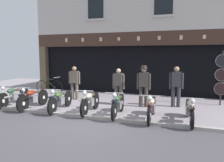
{
  "coord_description": "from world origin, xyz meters",
  "views": [
    {
      "loc": [
        3.35,
        -6.75,
        2.14
      ],
      "look_at": [
        -0.04,
        2.58,
        0.99
      ],
      "focal_mm": 37.08,
      "sensor_mm": 36.0,
      "label": 1
    }
  ],
  "objects_px": {
    "motorcycle_far_right": "(190,110)",
    "assistant_far_right": "(176,85)",
    "motorcycle_right": "(152,107)",
    "motorcycle_center_right": "(118,104)",
    "leaning_bicycle": "(49,86)",
    "motorcycle_far_left": "(14,95)",
    "motorcycle_center_left": "(60,100)",
    "shopkeeper_center": "(119,85)",
    "motorcycle_center": "(90,101)",
    "motorcycle_left": "(33,98)",
    "salesman_right": "(144,84)",
    "tyre_sign_pole": "(222,75)",
    "advert_board_near": "(95,62)",
    "salesman_left": "(74,81)"
  },
  "relations": [
    {
      "from": "motorcycle_center_left",
      "to": "advert_board_near",
      "type": "distance_m",
      "value": 4.89
    },
    {
      "from": "motorcycle_left",
      "to": "salesman_right",
      "type": "relative_size",
      "value": 1.16
    },
    {
      "from": "shopkeeper_center",
      "to": "salesman_left",
      "type": "bearing_deg",
      "value": 0.31
    },
    {
      "from": "motorcycle_left",
      "to": "advert_board_near",
      "type": "relative_size",
      "value": 1.92
    },
    {
      "from": "motorcycle_far_left",
      "to": "motorcycle_right",
      "type": "bearing_deg",
      "value": 171.82
    },
    {
      "from": "salesman_left",
      "to": "salesman_right",
      "type": "height_order",
      "value": "salesman_right"
    },
    {
      "from": "motorcycle_far_right",
      "to": "assistant_far_right",
      "type": "distance_m",
      "value": 2.27
    },
    {
      "from": "motorcycle_center_right",
      "to": "motorcycle_far_right",
      "type": "distance_m",
      "value": 2.37
    },
    {
      "from": "motorcycle_left",
      "to": "tyre_sign_pole",
      "type": "height_order",
      "value": "tyre_sign_pole"
    },
    {
      "from": "motorcycle_right",
      "to": "shopkeeper_center",
      "type": "xyz_separation_m",
      "value": [
        -1.79,
        1.95,
        0.42
      ]
    },
    {
      "from": "motorcycle_center_right",
      "to": "leaning_bicycle",
      "type": "relative_size",
      "value": 1.1
    },
    {
      "from": "motorcycle_right",
      "to": "leaning_bicycle",
      "type": "height_order",
      "value": "leaning_bicycle"
    },
    {
      "from": "motorcycle_center",
      "to": "motorcycle_right",
      "type": "bearing_deg",
      "value": 170.97
    },
    {
      "from": "salesman_left",
      "to": "motorcycle_center_right",
      "type": "bearing_deg",
      "value": 134.17
    },
    {
      "from": "motorcycle_left",
      "to": "motorcycle_right",
      "type": "relative_size",
      "value": 0.95
    },
    {
      "from": "motorcycle_far_left",
      "to": "motorcycle_center_left",
      "type": "bearing_deg",
      "value": 170.98
    },
    {
      "from": "motorcycle_far_left",
      "to": "assistant_far_right",
      "type": "relative_size",
      "value": 1.25
    },
    {
      "from": "motorcycle_far_left",
      "to": "motorcycle_center",
      "type": "distance_m",
      "value": 3.55
    },
    {
      "from": "tyre_sign_pole",
      "to": "motorcycle_center_right",
      "type": "bearing_deg",
      "value": -138.6
    },
    {
      "from": "motorcycle_right",
      "to": "motorcycle_center_right",
      "type": "bearing_deg",
      "value": -7.0
    },
    {
      "from": "motorcycle_center_right",
      "to": "advert_board_near",
      "type": "distance_m",
      "value": 5.67
    },
    {
      "from": "motorcycle_center",
      "to": "salesman_left",
      "type": "distance_m",
      "value": 2.83
    },
    {
      "from": "motorcycle_right",
      "to": "motorcycle_far_right",
      "type": "bearing_deg",
      "value": 178.98
    },
    {
      "from": "motorcycle_center_left",
      "to": "motorcycle_center_right",
      "type": "xyz_separation_m",
      "value": [
        2.31,
        0.01,
        0.0
      ]
    },
    {
      "from": "motorcycle_right",
      "to": "salesman_left",
      "type": "bearing_deg",
      "value": -32.74
    },
    {
      "from": "motorcycle_left",
      "to": "motorcycle_center_right",
      "type": "height_order",
      "value": "same"
    },
    {
      "from": "motorcycle_left",
      "to": "motorcycle_right",
      "type": "xyz_separation_m",
      "value": [
        4.69,
        0.04,
        -0.0
      ]
    },
    {
      "from": "shopkeeper_center",
      "to": "motorcycle_center",
      "type": "bearing_deg",
      "value": 82.54
    },
    {
      "from": "motorcycle_center_right",
      "to": "salesman_right",
      "type": "distance_m",
      "value": 1.85
    },
    {
      "from": "motorcycle_far_left",
      "to": "motorcycle_center",
      "type": "relative_size",
      "value": 1.03
    },
    {
      "from": "assistant_far_right",
      "to": "leaning_bicycle",
      "type": "height_order",
      "value": "assistant_far_right"
    },
    {
      "from": "motorcycle_far_left",
      "to": "motorcycle_left",
      "type": "xyz_separation_m",
      "value": [
        1.12,
        -0.16,
        0.0
      ]
    },
    {
      "from": "motorcycle_left",
      "to": "tyre_sign_pole",
      "type": "xyz_separation_m",
      "value": [
        7.03,
        3.2,
        0.84
      ]
    },
    {
      "from": "motorcycle_center_left",
      "to": "motorcycle_center_right",
      "type": "distance_m",
      "value": 2.31
    },
    {
      "from": "motorcycle_center_left",
      "to": "salesman_left",
      "type": "xyz_separation_m",
      "value": [
        -0.59,
        2.16,
        0.44
      ]
    },
    {
      "from": "salesman_left",
      "to": "leaning_bicycle",
      "type": "relative_size",
      "value": 0.87
    },
    {
      "from": "motorcycle_center",
      "to": "tyre_sign_pole",
      "type": "relative_size",
      "value": 0.87
    },
    {
      "from": "motorcycle_center_left",
      "to": "salesman_right",
      "type": "distance_m",
      "value": 3.36
    },
    {
      "from": "motorcycle_center_left",
      "to": "salesman_right",
      "type": "height_order",
      "value": "salesman_right"
    },
    {
      "from": "assistant_far_right",
      "to": "motorcycle_center_left",
      "type": "bearing_deg",
      "value": 22.79
    },
    {
      "from": "motorcycle_right",
      "to": "advert_board_near",
      "type": "height_order",
      "value": "advert_board_near"
    },
    {
      "from": "motorcycle_far_left",
      "to": "leaning_bicycle",
      "type": "relative_size",
      "value": 1.15
    },
    {
      "from": "salesman_left",
      "to": "motorcycle_left",
      "type": "bearing_deg",
      "value": 65.47
    },
    {
      "from": "motorcycle_left",
      "to": "motorcycle_center",
      "type": "bearing_deg",
      "value": 179.48
    },
    {
      "from": "motorcycle_center_right",
      "to": "salesman_left",
      "type": "distance_m",
      "value": 3.63
    },
    {
      "from": "motorcycle_right",
      "to": "salesman_left",
      "type": "relative_size",
      "value": 1.31
    },
    {
      "from": "motorcycle_center_right",
      "to": "leaning_bicycle",
      "type": "bearing_deg",
      "value": -39.49
    },
    {
      "from": "motorcycle_far_right",
      "to": "shopkeeper_center",
      "type": "height_order",
      "value": "shopkeeper_center"
    },
    {
      "from": "leaning_bicycle",
      "to": "motorcycle_right",
      "type": "bearing_deg",
      "value": 67.43
    },
    {
      "from": "leaning_bicycle",
      "to": "motorcycle_left",
      "type": "bearing_deg",
      "value": 30.67
    }
  ]
}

